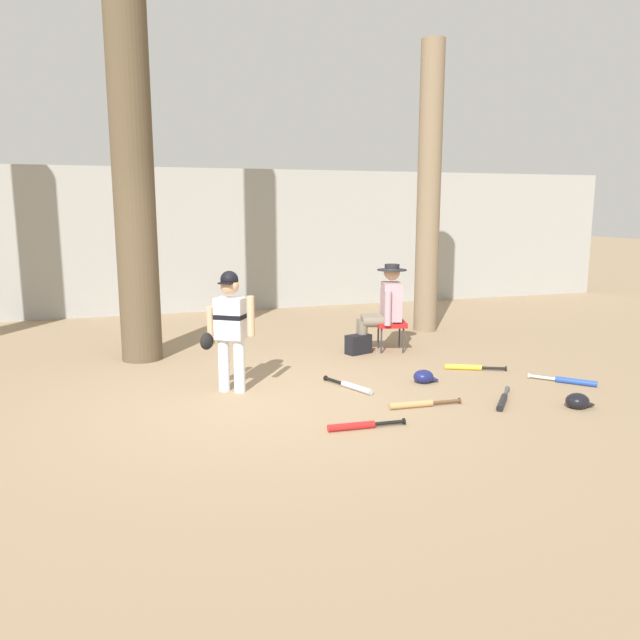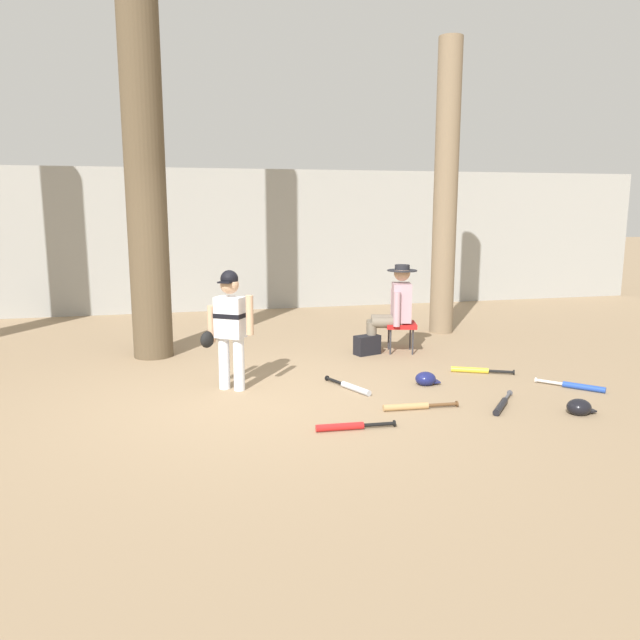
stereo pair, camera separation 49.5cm
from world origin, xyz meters
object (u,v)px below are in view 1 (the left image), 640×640
object	(u,v)px
bat_blue_youth	(570,381)
bat_wood_tan	(417,404)
folding_stool	(391,325)
seated_spectator	(384,305)
tree_near_player	(130,121)
bat_aluminum_silver	(353,387)
batting_helmet_navy	(424,377)
handbag_beside_stool	(358,344)
young_ballplayer	(229,324)
bat_yellow_trainer	(468,367)
batting_helmet_black	(578,401)
bat_black_composite	(503,401)
bat_red_barrel	(358,426)
tree_behind_spectator	(428,208)

from	to	relation	value
bat_blue_youth	bat_wood_tan	bearing A→B (deg)	-173.68
folding_stool	seated_spectator	bearing A→B (deg)	164.90
tree_near_player	bat_aluminum_silver	size ratio (longest dim) A/B	9.35
bat_wood_tan	tree_near_player	bearing A→B (deg)	130.92
batting_helmet_navy	handbag_beside_stool	bearing A→B (deg)	97.02
young_ballplayer	batting_helmet_navy	world-z (taller)	young_ballplayer
handbag_beside_stool	bat_yellow_trainer	distance (m)	1.55
young_ballplayer	batting_helmet_black	world-z (taller)	young_ballplayer
tree_near_player	bat_wood_tan	size ratio (longest dim) A/B	8.66
bat_yellow_trainer	young_ballplayer	bearing A→B (deg)	-179.98
bat_black_composite	bat_red_barrel	xyz separation A→B (m)	(-1.66, -0.23, 0.00)
bat_aluminum_silver	batting_helmet_navy	xyz separation A→B (m)	(0.86, 0.01, 0.03)
tree_near_player	seated_spectator	world-z (taller)	tree_near_player
tree_behind_spectator	bat_blue_youth	xyz separation A→B (m)	(0.13, -3.28, -1.92)
young_ballplayer	bat_red_barrel	bearing A→B (deg)	-59.54
tree_near_player	bat_yellow_trainer	distance (m)	5.11
bat_blue_youth	bat_yellow_trainer	bearing A→B (deg)	131.18
young_ballplayer	bat_yellow_trainer	xyz separation A→B (m)	(2.92, 0.00, -0.71)
folding_stool	bat_blue_youth	world-z (taller)	folding_stool
handbag_beside_stool	bat_black_composite	bearing A→B (deg)	-76.50
bat_aluminum_silver	handbag_beside_stool	bearing A→B (deg)	66.72
batting_helmet_black	bat_red_barrel	bearing A→B (deg)	177.31
bat_wood_tan	bat_yellow_trainer	xyz separation A→B (m)	(1.25, 1.11, -0.00)
tree_behind_spectator	bat_blue_youth	size ratio (longest dim) A/B	7.78
tree_behind_spectator	seated_spectator	bearing A→B (deg)	-137.09
tree_behind_spectator	batting_helmet_navy	distance (m)	3.61
folding_stool	bat_yellow_trainer	xyz separation A→B (m)	(0.48, -1.24, -0.33)
bat_yellow_trainer	handbag_beside_stool	bearing A→B (deg)	128.53
folding_stool	bat_wood_tan	bearing A→B (deg)	-108.24
bat_red_barrel	folding_stool	bearing A→B (deg)	60.44
bat_red_barrel	batting_helmet_navy	bearing A→B (deg)	42.91
folding_stool	seated_spectator	xyz separation A→B (m)	(-0.10, 0.03, 0.28)
tree_behind_spectator	bat_yellow_trainer	size ratio (longest dim) A/B	6.57
handbag_beside_stool	bat_aluminum_silver	size ratio (longest dim) A/B	0.48
folding_stool	seated_spectator	world-z (taller)	seated_spectator
folding_stool	tree_near_player	bearing A→B (deg)	170.45
tree_behind_spectator	handbag_beside_stool	bearing A→B (deg)	-143.69
tree_near_player	bat_wood_tan	xyz separation A→B (m)	(2.51, -2.90, -2.96)
seated_spectator	tree_near_player	bearing A→B (deg)	170.62
tree_behind_spectator	young_ballplayer	world-z (taller)	tree_behind_spectator
batting_helmet_navy	bat_black_composite	bearing A→B (deg)	-66.59
young_ballplayer	seated_spectator	bearing A→B (deg)	28.33
seated_spectator	bat_aluminum_silver	distance (m)	2.02
young_ballplayer	bat_wood_tan	size ratio (longest dim) A/B	1.70
tree_near_player	tree_behind_spectator	world-z (taller)	tree_near_player
young_ballplayer	tree_near_player	bearing A→B (deg)	115.40
handbag_beside_stool	bat_blue_youth	xyz separation A→B (m)	(1.74, -2.10, -0.10)
young_ballplayer	batting_helmet_black	distance (m)	3.62
bat_blue_youth	bat_aluminum_silver	size ratio (longest dim) A/B	0.82
bat_wood_tan	bat_blue_youth	bearing A→B (deg)	6.32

